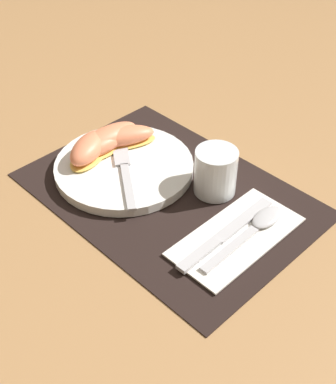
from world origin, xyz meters
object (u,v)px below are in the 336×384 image
(knife, at_px, (224,235))
(citrus_wedge_0, at_px, (119,137))
(plate, at_px, (124,167))
(juice_glass, at_px, (215,174))
(spoon, at_px, (257,225))
(citrus_wedge_1, at_px, (106,140))
(fork, at_px, (125,167))
(citrus_wedge_2, at_px, (101,144))
(citrus_wedge_3, at_px, (89,149))

(knife, bearing_deg, citrus_wedge_0, 173.18)
(plate, bearing_deg, juice_glass, 26.39)
(spoon, bearing_deg, citrus_wedge_1, -172.70)
(juice_glass, bearing_deg, fork, -148.82)
(plate, xyz_separation_m, citrus_wedge_2, (-0.05, -0.00, 0.02))
(citrus_wedge_2, bearing_deg, citrus_wedge_1, 102.47)
(knife, distance_m, citrus_wedge_1, 0.29)
(juice_glass, distance_m, citrus_wedge_0, 0.20)
(juice_glass, relative_size, fork, 0.47)
(juice_glass, relative_size, spoon, 0.43)
(spoon, height_order, citrus_wedge_2, citrus_wedge_2)
(citrus_wedge_0, xyz_separation_m, citrus_wedge_3, (-0.01, -0.06, 0.00))
(plate, height_order, juice_glass, juice_glass)
(citrus_wedge_0, bearing_deg, juice_glass, 11.53)
(citrus_wedge_2, bearing_deg, plate, 4.39)
(juice_glass, distance_m, citrus_wedge_3, 0.22)
(knife, bearing_deg, citrus_wedge_3, -174.25)
(citrus_wedge_3, bearing_deg, citrus_wedge_0, 83.93)
(knife, relative_size, fork, 1.23)
(fork, relative_size, citrus_wedge_1, 1.28)
(plate, xyz_separation_m, citrus_wedge_1, (-0.06, 0.01, 0.02))
(knife, bearing_deg, fork, -178.07)
(fork, bearing_deg, citrus_wedge_0, 146.59)
(fork, bearing_deg, plate, 145.37)
(citrus_wedge_0, xyz_separation_m, citrus_wedge_1, (-0.01, -0.02, 0.00))
(spoon, distance_m, citrus_wedge_0, 0.30)
(citrus_wedge_2, height_order, citrus_wedge_3, citrus_wedge_3)
(citrus_wedge_0, bearing_deg, fork, -33.41)
(plate, relative_size, juice_glass, 3.07)
(citrus_wedge_1, height_order, citrus_wedge_3, citrus_wedge_3)
(citrus_wedge_0, height_order, citrus_wedge_2, same)
(knife, bearing_deg, citrus_wedge_1, 177.88)
(knife, distance_m, fork, 0.22)
(fork, bearing_deg, spoon, 13.53)
(citrus_wedge_1, relative_size, citrus_wedge_3, 1.13)
(juice_glass, xyz_separation_m, citrus_wedge_1, (-0.20, -0.06, -0.00))
(plate, bearing_deg, citrus_wedge_0, 146.89)
(plate, bearing_deg, citrus_wedge_1, 170.67)
(fork, bearing_deg, citrus_wedge_3, -162.60)
(citrus_wedge_0, distance_m, citrus_wedge_3, 0.06)
(fork, bearing_deg, knife, 1.93)
(spoon, bearing_deg, citrus_wedge_2, -170.11)
(knife, xyz_separation_m, fork, (-0.22, -0.01, 0.01))
(fork, height_order, citrus_wedge_1, citrus_wedge_1)
(juice_glass, relative_size, knife, 0.38)
(fork, xyz_separation_m, citrus_wedge_0, (-0.06, 0.04, 0.01))
(juice_glass, distance_m, citrus_wedge_1, 0.21)
(juice_glass, height_order, spoon, juice_glass)
(citrus_wedge_1, height_order, citrus_wedge_2, citrus_wedge_1)
(citrus_wedge_0, bearing_deg, plate, -33.11)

